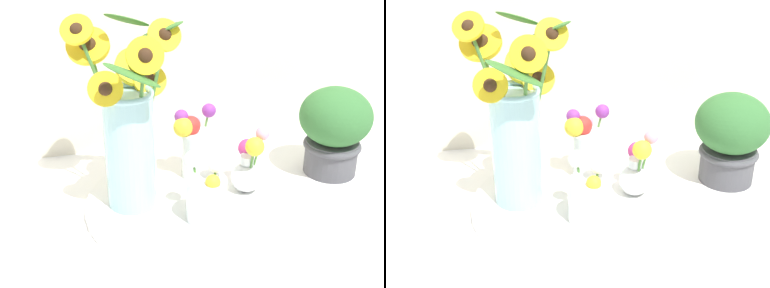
# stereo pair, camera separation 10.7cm
# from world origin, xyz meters

# --- Properties ---
(ground_plane) EXTENTS (6.00, 6.00, 0.00)m
(ground_plane) POSITION_xyz_m (0.00, 0.00, 0.00)
(ground_plane) COLOR white
(serving_tray) EXTENTS (0.45, 0.45, 0.02)m
(serving_tray) POSITION_xyz_m (-0.04, 0.09, 0.01)
(serving_tray) COLOR white
(serving_tray) RESTS_ON ground_plane
(mason_jar_sunflowers) EXTENTS (0.25, 0.24, 0.39)m
(mason_jar_sunflowers) POSITION_xyz_m (-0.16, 0.12, 0.18)
(mason_jar_sunflowers) COLOR #9ED1D6
(mason_jar_sunflowers) RESTS_ON serving_tray
(vase_small_center) EXTENTS (0.08, 0.10, 0.14)m
(vase_small_center) POSITION_xyz_m (-0.03, 0.02, 0.07)
(vase_small_center) COLOR white
(vase_small_center) RESTS_ON serving_tray
(vase_bulb_right) EXTENTS (0.08, 0.09, 0.15)m
(vase_bulb_right) POSITION_xyz_m (0.09, 0.10, 0.08)
(vase_bulb_right) COLOR white
(vase_bulb_right) RESTS_ON serving_tray
(vase_small_back) EXTENTS (0.11, 0.09, 0.16)m
(vase_small_back) POSITION_xyz_m (-0.01, 0.20, 0.09)
(vase_small_back) COLOR white
(vase_small_back) RESTS_ON serving_tray
(potted_plant) EXTENTS (0.16, 0.16, 0.21)m
(potted_plant) POSITION_xyz_m (0.31, 0.16, 0.11)
(potted_plant) COLOR #4C4C51
(potted_plant) RESTS_ON ground_plane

